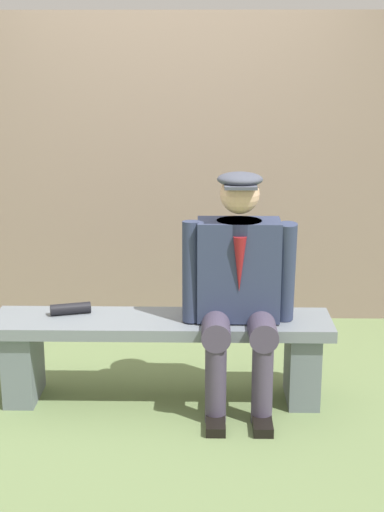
# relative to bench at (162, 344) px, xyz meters

# --- Properties ---
(ground_plane) EXTENTS (30.00, 30.00, 0.00)m
(ground_plane) POSITION_rel_bench_xyz_m (0.00, 0.00, -0.32)
(ground_plane) COLOR #687E4D
(bench) EXTENTS (1.84, 0.39, 0.47)m
(bench) POSITION_rel_bench_xyz_m (0.00, 0.00, 0.00)
(bench) COLOR slate
(bench) RESTS_ON ground
(seated_man) EXTENTS (0.60, 0.57, 1.27)m
(seated_man) POSITION_rel_bench_xyz_m (-0.41, 0.06, 0.37)
(seated_man) COLOR #2D3754
(seated_man) RESTS_ON ground
(rolled_magazine) EXTENTS (0.23, 0.12, 0.06)m
(rolled_magazine) POSITION_rel_bench_xyz_m (0.50, -0.06, 0.18)
(rolled_magazine) COLOR black
(rolled_magazine) RESTS_ON bench
(stadium_wall) EXTENTS (12.00, 0.24, 2.13)m
(stadium_wall) POSITION_rel_bench_xyz_m (0.00, -1.47, 0.75)
(stadium_wall) COLOR gray
(stadium_wall) RESTS_ON ground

